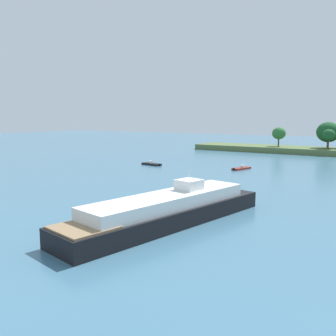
% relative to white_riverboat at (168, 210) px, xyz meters
% --- Properties ---
extents(treeline_island, '(68.95, 13.76, 9.55)m').
position_rel_white_riverboat_xyz_m(treeline_island, '(-4.59, 85.97, 0.89)').
color(treeline_island, '#566B3D').
rests_on(treeline_island, ground).
extents(white_riverboat, '(9.53, 25.59, 5.58)m').
position_rel_white_riverboat_xyz_m(white_riverboat, '(0.00, 0.00, 0.00)').
color(white_riverboat, black).
rests_on(white_riverboat, ground).
extents(small_motorboat, '(5.33, 2.33, 0.94)m').
position_rel_white_riverboat_xyz_m(small_motorboat, '(-28.90, 36.38, -1.19)').
color(small_motorboat, black).
rests_on(small_motorboat, ground).
extents(fishing_skiff, '(2.62, 5.30, 0.88)m').
position_rel_white_riverboat_xyz_m(fishing_skiff, '(-9.07, 41.25, -1.22)').
color(fishing_skiff, maroon).
rests_on(fishing_skiff, ground).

